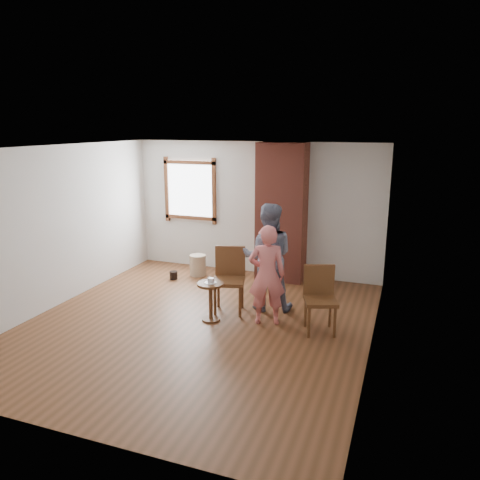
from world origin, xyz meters
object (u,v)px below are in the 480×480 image
at_px(stoneware_crock, 198,265).
at_px(man, 268,257).
at_px(person_pink, 267,275).
at_px(dining_chair_right, 320,295).
at_px(dining_chair_left, 229,276).
at_px(side_table, 211,295).

bearing_deg(stoneware_crock, man, -33.24).
height_order(man, person_pink, man).
height_order(dining_chair_right, person_pink, person_pink).
bearing_deg(dining_chair_left, stoneware_crock, 115.63).
bearing_deg(dining_chair_left, side_table, -118.39).
xyz_separation_m(dining_chair_left, dining_chair_right, (1.49, -0.26, -0.04)).
xyz_separation_m(stoneware_crock, person_pink, (1.94, -1.73, 0.55)).
height_order(stoneware_crock, man, man).
xyz_separation_m(dining_chair_right, man, (-0.95, 0.54, 0.33)).
bearing_deg(dining_chair_left, dining_chair_right, -24.78).
bearing_deg(man, dining_chair_right, 134.71).
relative_size(stoneware_crock, person_pink, 0.27).
distance_m(dining_chair_right, man, 1.14).
bearing_deg(dining_chair_right, person_pink, 161.53).
bearing_deg(side_table, dining_chair_right, 7.92).
height_order(side_table, man, man).
xyz_separation_m(dining_chair_left, person_pink, (0.70, -0.28, 0.18)).
relative_size(dining_chair_right, person_pink, 0.63).
bearing_deg(person_pink, dining_chair_left, -40.47).
bearing_deg(person_pink, dining_chair_right, 162.52).
bearing_deg(man, person_pink, 90.22).
height_order(side_table, person_pink, person_pink).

